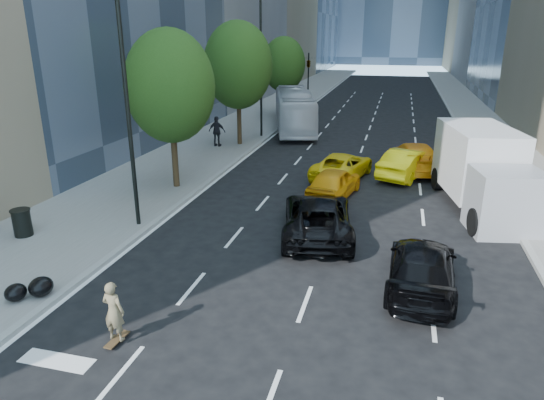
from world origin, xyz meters
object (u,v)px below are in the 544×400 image
(skateboarder, at_px, (114,315))
(city_bus, at_px, (294,110))
(black_sedan_mercedes, at_px, (422,268))
(black_sedan_lincoln, at_px, (317,217))
(trash_can, at_px, (22,223))
(box_truck, at_px, (483,170))

(skateboarder, height_order, city_bus, city_bus)
(skateboarder, distance_m, black_sedan_mercedes, 8.79)
(black_sedan_lincoln, relative_size, city_bus, 0.49)
(city_bus, relative_size, trash_can, 11.42)
(black_sedan_lincoln, xyz_separation_m, city_bus, (-5.30, 20.52, 0.81))
(black_sedan_mercedes, relative_size, box_truck, 0.64)
(city_bus, xyz_separation_m, trash_can, (-5.27, -23.65, -0.92))
(city_bus, bearing_deg, box_truck, -68.93)
(black_sedan_mercedes, bearing_deg, skateboarder, 35.50)
(box_truck, relative_size, trash_can, 7.66)
(box_truck, distance_m, trash_can, 18.73)
(box_truck, bearing_deg, city_bus, 116.17)
(city_bus, height_order, box_truck, box_truck)
(box_truck, bearing_deg, trash_can, -165.41)
(black_sedan_lincoln, bearing_deg, trash_can, 6.31)
(city_bus, bearing_deg, skateboarder, -102.26)
(skateboarder, relative_size, black_sedan_mercedes, 0.33)
(black_sedan_mercedes, distance_m, trash_can, 14.27)
(box_truck, bearing_deg, skateboarder, -138.69)
(black_sedan_mercedes, relative_size, city_bus, 0.43)
(skateboarder, xyz_separation_m, black_sedan_lincoln, (3.70, 8.00, -0.04))
(black_sedan_mercedes, xyz_separation_m, city_bus, (-9.00, 23.78, 0.87))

